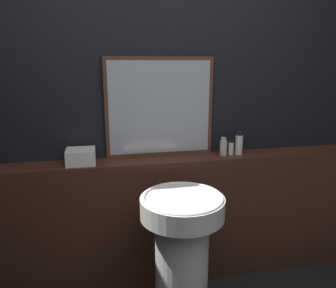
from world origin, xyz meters
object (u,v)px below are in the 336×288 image
(pedestal_sink, at_px, (182,253))
(towel_stack, at_px, (81,156))
(mirror, at_px, (160,108))
(shampoo_bottle, at_px, (223,147))
(lotion_bottle, at_px, (239,144))
(conditioner_bottle, at_px, (231,148))

(pedestal_sink, bearing_deg, towel_stack, 138.34)
(pedestal_sink, xyz_separation_m, mirror, (-0.02, 0.58, 0.76))
(shampoo_bottle, bearing_deg, lotion_bottle, -0.00)
(pedestal_sink, xyz_separation_m, lotion_bottle, (0.54, 0.49, 0.50))
(conditioner_bottle, bearing_deg, pedestal_sink, -134.29)
(mirror, bearing_deg, pedestal_sink, -88.46)
(pedestal_sink, height_order, towel_stack, towel_stack)
(lotion_bottle, bearing_deg, towel_stack, 180.00)
(conditioner_bottle, bearing_deg, mirror, 169.75)
(pedestal_sink, distance_m, lotion_bottle, 0.88)
(pedestal_sink, relative_size, shampoo_bottle, 6.57)
(mirror, bearing_deg, conditioner_bottle, -10.25)
(towel_stack, xyz_separation_m, lotion_bottle, (1.09, 0.00, 0.03))
(pedestal_sink, xyz_separation_m, conditioner_bottle, (0.48, 0.49, 0.47))
(mirror, height_order, shampoo_bottle, mirror)
(towel_stack, distance_m, shampoo_bottle, 0.97)
(mirror, xyz_separation_m, towel_stack, (-0.53, -0.09, -0.29))
(lotion_bottle, bearing_deg, mirror, 170.82)
(conditioner_bottle, bearing_deg, shampoo_bottle, 180.00)
(mirror, relative_size, towel_stack, 4.04)
(conditioner_bottle, relative_size, lotion_bottle, 0.64)
(pedestal_sink, distance_m, towel_stack, 0.87)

